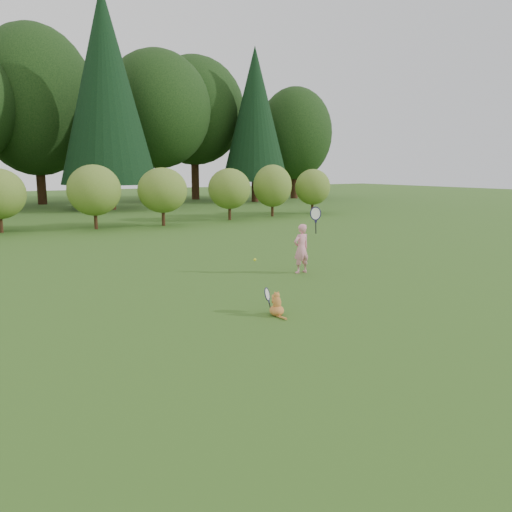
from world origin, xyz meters
TOP-DOWN VIEW (x-y plane):
  - ground at (0.00, 0.00)m, footprint 100.00×100.00m
  - shrub_row at (0.00, 13.00)m, footprint 28.00×3.00m
  - woodland_backdrop at (0.00, 23.00)m, footprint 48.00×10.00m
  - child at (1.98, 1.62)m, footprint 0.66×0.38m
  - cat at (-0.47, -0.94)m, footprint 0.41×0.62m
  - tennis_ball at (0.13, 0.73)m, footprint 0.06×0.06m

SIDE VIEW (x-z plane):
  - ground at x=0.00m, z-range 0.00..0.00m
  - cat at x=-0.47m, z-range -0.07..0.50m
  - child at x=1.98m, z-range -0.26..1.49m
  - tennis_ball at x=0.13m, z-range 0.61..0.67m
  - shrub_row at x=0.00m, z-range 0.00..2.80m
  - woodland_backdrop at x=0.00m, z-range 0.00..15.00m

